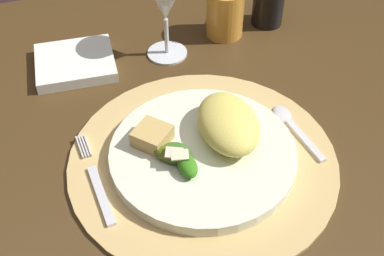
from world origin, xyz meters
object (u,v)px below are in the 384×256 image
dining_table (142,195)px  napkin (75,63)px  wine_glass (165,1)px  dinner_plate (203,154)px  dark_tumbler (269,1)px  fork (96,182)px  amber_tumbler (225,13)px  spoon (290,123)px

dining_table → napkin: (-0.06, 0.19, 0.17)m
dining_table → wine_glass: wine_glass is taller
wine_glass → dinner_plate: bearing=-95.2°
napkin → dark_tumbler: size_ratio=1.40×
dinner_plate → fork: bearing=179.1°
napkin → dark_tumbler: dark_tumbler is taller
napkin → wine_glass: size_ratio=0.88×
dinner_plate → amber_tumbler: amber_tumbler is taller
dining_table → dark_tumbler: (0.32, 0.22, 0.20)m
fork → dining_table: bearing=48.8°
fork → spoon: (0.31, 0.02, -0.00)m
spoon → dark_tumbler: (0.09, 0.28, 0.04)m
napkin → wine_glass: bearing=-4.4°
dinner_plate → napkin: size_ratio=1.98×
fork → dark_tumbler: dark_tumbler is taller
dark_tumbler → dinner_plate: bearing=-128.0°
fork → dark_tumbler: bearing=37.7°
dining_table → amber_tumbler: bearing=42.9°
spoon → napkin: bearing=138.6°
dining_table → amber_tumbler: amber_tumbler is taller
amber_tumbler → dark_tumbler: bearing=6.0°
napkin → fork: bearing=-92.8°
napkin → amber_tumbler: amber_tumbler is taller
spoon → dark_tumbler: bearing=72.4°
dinner_plate → dark_tumbler: bearing=52.0°
dining_table → dark_tumbler: size_ratio=14.54×
spoon → fork: bearing=-175.9°
wine_glass → napkin: bearing=175.6°
wine_glass → spoon: bearing=-62.6°
amber_tumbler → dark_tumbler: dark_tumbler is taller
dinner_plate → wine_glass: wine_glass is taller
napkin → amber_tumbler: size_ratio=1.50×
dining_table → fork: bearing=-131.2°
fork → napkin: 0.28m
dining_table → amber_tumbler: size_ratio=15.59×
spoon → dark_tumbler: size_ratio=1.34×
dining_table → napkin: napkin is taller
napkin → wine_glass: wine_glass is taller
fork → spoon: size_ratio=1.33×
fork → amber_tumbler: (0.30, 0.30, 0.04)m
dinner_plate → napkin: bearing=116.5°
fork → wine_glass: wine_glass is taller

